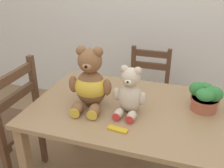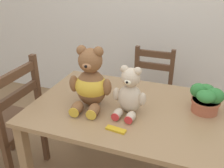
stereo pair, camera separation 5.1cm
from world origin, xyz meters
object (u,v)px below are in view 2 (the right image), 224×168
object	(u,v)px
wooden_chair_behind	(149,95)
wooden_chair_side	(9,123)
teddy_bear_right	(130,94)
chocolate_bar	(116,130)
teddy_bear_left	(91,83)
potted_plant	(206,98)

from	to	relation	value
wooden_chair_behind	wooden_chair_side	xyz separation A→B (m)	(-0.88, -0.89, 0.05)
teddy_bear_right	chocolate_bar	size ratio (longest dim) A/B	2.64
teddy_bear_left	teddy_bear_right	world-z (taller)	teddy_bear_left
wooden_chair_side	teddy_bear_left	bearing A→B (deg)	-83.42
potted_plant	wooden_chair_side	bearing A→B (deg)	-169.61
chocolate_bar	teddy_bear_left	bearing A→B (deg)	138.90
potted_plant	chocolate_bar	bearing A→B (deg)	-139.62
wooden_chair_behind	teddy_bear_left	world-z (taller)	teddy_bear_left
wooden_chair_side	teddy_bear_left	world-z (taller)	teddy_bear_left
wooden_chair_side	teddy_bear_right	bearing A→B (deg)	-85.33
wooden_chair_behind	chocolate_bar	distance (m)	1.07
potted_plant	chocolate_bar	xyz separation A→B (m)	(-0.45, -0.38, -0.08)
wooden_chair_behind	potted_plant	world-z (taller)	potted_plant
teddy_bear_right	potted_plant	bearing A→B (deg)	-155.22
teddy_bear_left	wooden_chair_side	bearing A→B (deg)	0.40
wooden_chair_side	potted_plant	bearing A→B (deg)	-79.61
wooden_chair_side	potted_plant	distance (m)	1.41
wooden_chair_behind	teddy_bear_left	bearing A→B (deg)	74.84
wooden_chair_side	teddy_bear_left	xyz separation A→B (m)	(0.66, 0.08, 0.40)
wooden_chair_behind	wooden_chair_side	distance (m)	1.26
wooden_chair_behind	potted_plant	size ratio (longest dim) A/B	3.73
chocolate_bar	teddy_bear_right	bearing A→B (deg)	86.43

